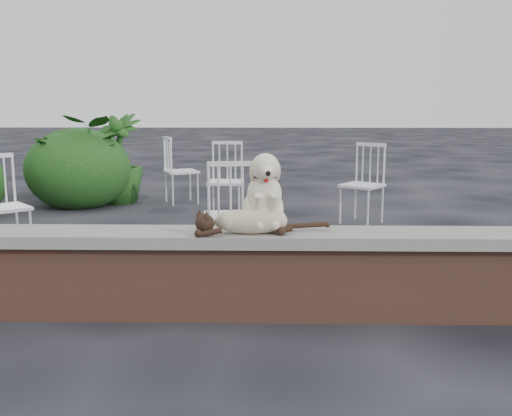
{
  "coord_description": "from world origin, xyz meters",
  "views": [
    {
      "loc": [
        0.77,
        -3.82,
        1.42
      ],
      "look_at": [
        0.69,
        0.2,
        0.7
      ],
      "focal_mm": 41.83,
      "sensor_mm": 36.0,
      "label": 1
    }
  ],
  "objects_px": {
    "cat": "(250,220)",
    "chair_b": "(226,181)",
    "chair_c": "(229,214)",
    "potted_plant_b": "(117,159)",
    "chair_e": "(181,170)",
    "chair_a": "(3,206)",
    "chair_d": "(362,184)",
    "dog": "(263,190)",
    "potted_plant_a": "(82,161)"
  },
  "relations": [
    {
      "from": "cat",
      "to": "chair_b",
      "type": "distance_m",
      "value": 3.49
    },
    {
      "from": "chair_c",
      "to": "potted_plant_b",
      "type": "relative_size",
      "value": 0.75
    },
    {
      "from": "cat",
      "to": "chair_e",
      "type": "height_order",
      "value": "chair_e"
    },
    {
      "from": "cat",
      "to": "chair_a",
      "type": "relative_size",
      "value": 1.12
    },
    {
      "from": "chair_a",
      "to": "chair_b",
      "type": "relative_size",
      "value": 1.0
    },
    {
      "from": "chair_e",
      "to": "potted_plant_b",
      "type": "relative_size",
      "value": 0.75
    },
    {
      "from": "cat",
      "to": "chair_c",
      "type": "distance_m",
      "value": 1.31
    },
    {
      "from": "chair_a",
      "to": "chair_b",
      "type": "xyz_separation_m",
      "value": [
        1.93,
        1.84,
        0.0
      ]
    },
    {
      "from": "chair_e",
      "to": "chair_d",
      "type": "distance_m",
      "value": 2.71
    },
    {
      "from": "chair_a",
      "to": "potted_plant_b",
      "type": "height_order",
      "value": "potted_plant_b"
    },
    {
      "from": "chair_e",
      "to": "chair_b",
      "type": "xyz_separation_m",
      "value": [
        0.71,
        -1.12,
        0.0
      ]
    },
    {
      "from": "cat",
      "to": "chair_d",
      "type": "relative_size",
      "value": 1.12
    },
    {
      "from": "cat",
      "to": "potted_plant_b",
      "type": "xyz_separation_m",
      "value": [
        -2.01,
        4.59,
        -0.04
      ]
    },
    {
      "from": "dog",
      "to": "chair_b",
      "type": "height_order",
      "value": "dog"
    },
    {
      "from": "chair_d",
      "to": "potted_plant_b",
      "type": "xyz_separation_m",
      "value": [
        -3.23,
        1.4,
        0.16
      ]
    },
    {
      "from": "chair_d",
      "to": "potted_plant_b",
      "type": "height_order",
      "value": "potted_plant_b"
    },
    {
      "from": "dog",
      "to": "chair_a",
      "type": "xyz_separation_m",
      "value": [
        -2.42,
        1.46,
        -0.37
      ]
    },
    {
      "from": "chair_d",
      "to": "potted_plant_a",
      "type": "bearing_deg",
      "value": -159.95
    },
    {
      "from": "potted_plant_a",
      "to": "potted_plant_b",
      "type": "bearing_deg",
      "value": 35.01
    },
    {
      "from": "chair_c",
      "to": "chair_d",
      "type": "distance_m",
      "value": 2.4
    },
    {
      "from": "chair_c",
      "to": "chair_e",
      "type": "distance_m",
      "value": 3.43
    },
    {
      "from": "chair_c",
      "to": "chair_e",
      "type": "bearing_deg",
      "value": -82.95
    },
    {
      "from": "cat",
      "to": "chair_e",
      "type": "relative_size",
      "value": 1.12
    },
    {
      "from": "chair_c",
      "to": "potted_plant_b",
      "type": "bearing_deg",
      "value": -69.65
    },
    {
      "from": "chair_c",
      "to": "potted_plant_b",
      "type": "xyz_separation_m",
      "value": [
        -1.79,
        3.32,
        0.16
      ]
    },
    {
      "from": "potted_plant_b",
      "to": "potted_plant_a",
      "type": "bearing_deg",
      "value": -144.99
    },
    {
      "from": "dog",
      "to": "potted_plant_a",
      "type": "bearing_deg",
      "value": 113.54
    },
    {
      "from": "chair_c",
      "to": "dog",
      "type": "bearing_deg",
      "value": 97.04
    },
    {
      "from": "dog",
      "to": "chair_c",
      "type": "relative_size",
      "value": 0.56
    },
    {
      "from": "cat",
      "to": "potted_plant_a",
      "type": "xyz_separation_m",
      "value": [
        -2.43,
        4.3,
        -0.04
      ]
    },
    {
      "from": "chair_b",
      "to": "potted_plant_a",
      "type": "xyz_separation_m",
      "value": [
        -2.02,
        0.85,
        0.16
      ]
    },
    {
      "from": "dog",
      "to": "chair_a",
      "type": "distance_m",
      "value": 2.85
    },
    {
      "from": "chair_d",
      "to": "cat",
      "type": "bearing_deg",
      "value": -73.86
    },
    {
      "from": "chair_e",
      "to": "potted_plant_b",
      "type": "distance_m",
      "value": 0.92
    },
    {
      "from": "potted_plant_b",
      "to": "chair_a",
      "type": "bearing_deg",
      "value": -96.19
    },
    {
      "from": "dog",
      "to": "chair_d",
      "type": "relative_size",
      "value": 0.56
    },
    {
      "from": "chair_e",
      "to": "potted_plant_b",
      "type": "bearing_deg",
      "value": 64.61
    },
    {
      "from": "dog",
      "to": "chair_c",
      "type": "xyz_separation_m",
      "value": [
        -0.3,
        1.12,
        -0.37
      ]
    },
    {
      "from": "chair_c",
      "to": "potted_plant_a",
      "type": "bearing_deg",
      "value": -61.97
    },
    {
      "from": "chair_b",
      "to": "dog",
      "type": "bearing_deg",
      "value": -78.68
    },
    {
      "from": "dog",
      "to": "cat",
      "type": "relative_size",
      "value": 0.5
    },
    {
      "from": "chair_d",
      "to": "chair_a",
      "type": "bearing_deg",
      "value": -119.01
    },
    {
      "from": "chair_c",
      "to": "potted_plant_a",
      "type": "xyz_separation_m",
      "value": [
        -2.21,
        3.03,
        0.16
      ]
    },
    {
      "from": "chair_b",
      "to": "chair_d",
      "type": "relative_size",
      "value": 1.0
    },
    {
      "from": "chair_a",
      "to": "potted_plant_a",
      "type": "distance_m",
      "value": 2.7
    },
    {
      "from": "dog",
      "to": "chair_e",
      "type": "xyz_separation_m",
      "value": [
        -1.19,
        4.43,
        -0.37
      ]
    },
    {
      "from": "potted_plant_a",
      "to": "chair_a",
      "type": "bearing_deg",
      "value": -88.09
    },
    {
      "from": "chair_a",
      "to": "chair_b",
      "type": "height_order",
      "value": "same"
    },
    {
      "from": "chair_b",
      "to": "chair_c",
      "type": "bearing_deg",
      "value": -82.23
    },
    {
      "from": "chair_e",
      "to": "chair_a",
      "type": "xyz_separation_m",
      "value": [
        -1.23,
        -2.97,
        0.0
      ]
    }
  ]
}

